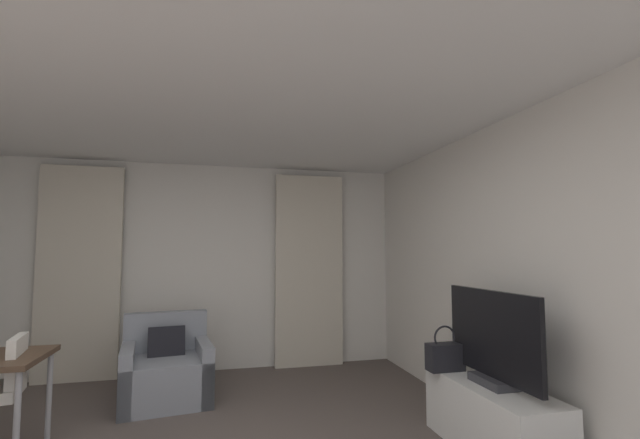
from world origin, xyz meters
name	(u,v)px	position (x,y,z in m)	size (l,w,h in m)	color
wall_window	(202,266)	(0.00, 3.03, 1.30)	(5.12, 0.06, 2.60)	silver
wall_right	(552,278)	(2.53, 0.00, 1.30)	(0.06, 6.12, 2.60)	silver
ceiling	(191,61)	(0.00, 0.00, 2.63)	(5.12, 6.12, 0.06)	white
curtain_left_panel	(79,272)	(-1.38, 2.90, 1.25)	(0.90, 0.06, 2.50)	beige
curtain_right_panel	(309,269)	(1.38, 2.90, 1.25)	(0.90, 0.06, 2.50)	beige
armchair	(166,372)	(-0.30, 2.00, 0.28)	(0.94, 0.92, 0.84)	gray
tv_console	(492,419)	(2.18, 0.25, 0.25)	(0.45, 1.17, 0.50)	white
tv_flatscreen	(492,340)	(2.18, 0.22, 0.83)	(0.20, 1.02, 0.70)	#333338
handbag_primary	(445,356)	(2.04, 0.65, 0.62)	(0.30, 0.14, 0.37)	black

